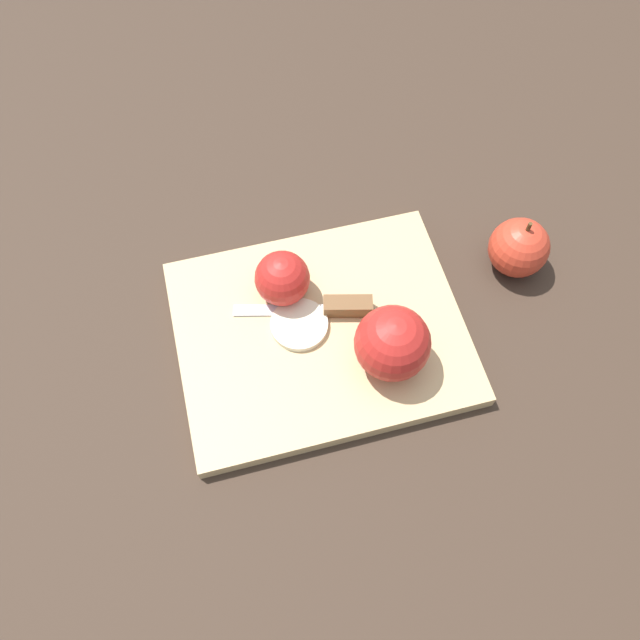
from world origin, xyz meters
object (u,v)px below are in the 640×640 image
(apple_half_left, at_px, (392,344))
(apple_whole, at_px, (520,250))
(apple_half_right, at_px, (282,278))
(knife, at_px, (337,307))

(apple_half_left, distance_m, apple_whole, 0.22)
(apple_half_left, relative_size, apple_half_right, 1.29)
(apple_half_left, bearing_deg, knife, -123.75)
(apple_half_right, relative_size, knife, 0.41)
(apple_half_left, height_order, apple_whole, apple_half_left)
(apple_half_left, distance_m, knife, 0.09)
(apple_half_right, xyz_separation_m, knife, (-0.05, 0.05, -0.02))
(apple_half_right, xyz_separation_m, apple_whole, (-0.29, 0.07, -0.02))
(apple_half_right, bearing_deg, apple_whole, 167.37)
(apple_half_left, xyz_separation_m, apple_half_right, (0.08, -0.13, -0.01))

